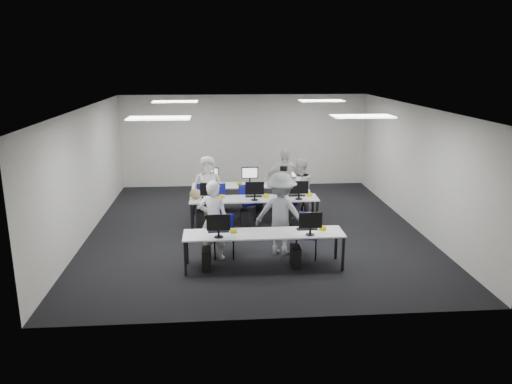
{
  "coord_description": "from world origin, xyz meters",
  "views": [
    {
      "loc": [
        -0.89,
        -11.76,
        4.06
      ],
      "look_at": [
        0.02,
        -0.22,
        1.0
      ],
      "focal_mm": 35.0,
      "sensor_mm": 36.0,
      "label": 1
    }
  ],
  "objects": [
    {
      "name": "chair_5",
      "position": [
        -0.98,
        1.08,
        0.3
      ],
      "size": [
        0.61,
        0.63,
        0.94
      ],
      "rotation": [
        0.0,
        0.0,
        0.37
      ],
      "color": "navy",
      "rests_on": "ground"
    },
    {
      "name": "student_1",
      "position": [
        1.22,
        0.66,
        0.81
      ],
      "size": [
        0.86,
        0.7,
        1.63
      ],
      "primitive_type": "imported",
      "rotation": [
        0.0,
        0.0,
        3.26
      ],
      "color": "silver",
      "rests_on": "ground"
    },
    {
      "name": "desk_front",
      "position": [
        0.0,
        -2.4,
        0.68
      ],
      "size": [
        3.2,
        0.7,
        0.73
      ],
      "color": "silver",
      "rests_on": "ground"
    },
    {
      "name": "chair_7",
      "position": [
        1.26,
        0.97,
        0.31
      ],
      "size": [
        0.48,
        0.52,
        0.98
      ],
      "rotation": [
        0.0,
        0.0,
        0.0
      ],
      "color": "navy",
      "rests_on": "ground"
    },
    {
      "name": "chair_6",
      "position": [
        -0.1,
        0.95,
        0.28
      ],
      "size": [
        0.55,
        0.57,
        0.88
      ],
      "rotation": [
        0.0,
        0.0,
        -0.3
      ],
      "color": "navy",
      "rests_on": "ground"
    },
    {
      "name": "handbag",
      "position": [
        -1.45,
        0.26,
        0.85
      ],
      "size": [
        0.34,
        0.26,
        0.25
      ],
      "primitive_type": "ellipsoid",
      "rotation": [
        0.0,
        0.0,
        -0.22
      ],
      "color": "tan",
      "rests_on": "desk_mid"
    },
    {
      "name": "student_3",
      "position": [
        0.84,
        0.88,
        0.94
      ],
      "size": [
        1.16,
        0.64,
        1.88
      ],
      "primitive_type": "imported",
      "rotation": [
        0.0,
        0.0,
        -0.17
      ],
      "color": "silver",
      "rests_on": "ground"
    },
    {
      "name": "chair_0",
      "position": [
        -0.79,
        -1.74,
        0.28
      ],
      "size": [
        0.43,
        0.47,
        0.88
      ],
      "rotation": [
        0.0,
        0.0,
        -0.01
      ],
      "color": "navy",
      "rests_on": "ground"
    },
    {
      "name": "chair_1",
      "position": [
        0.99,
        -1.87,
        0.29
      ],
      "size": [
        0.57,
        0.6,
        0.91
      ],
      "rotation": [
        0.0,
        0.0,
        -0.29
      ],
      "color": "navy",
      "rests_on": "ground"
    },
    {
      "name": "chair_4",
      "position": [
        1.02,
        0.69,
        0.29
      ],
      "size": [
        0.57,
        0.6,
        0.93
      ],
      "rotation": [
        0.0,
        0.0,
        0.27
      ],
      "color": "navy",
      "rests_on": "ground"
    },
    {
      "name": "equipment_mid",
      "position": [
        -0.19,
        0.18,
        0.36
      ],
      "size": [
        2.91,
        0.41,
        1.19
      ],
      "color": "white",
      "rests_on": "desk_mid"
    },
    {
      "name": "desk_back",
      "position": [
        0.0,
        1.6,
        0.68
      ],
      "size": [
        3.2,
        0.7,
        0.73
      ],
      "color": "silver",
      "rests_on": "ground"
    },
    {
      "name": "desk_mid",
      "position": [
        0.0,
        0.2,
        0.68
      ],
      "size": [
        3.2,
        0.7,
        0.73
      ],
      "color": "silver",
      "rests_on": "ground"
    },
    {
      "name": "equipment_back",
      "position": [
        0.19,
        1.62,
        0.36
      ],
      "size": [
        2.91,
        0.41,
        1.19
      ],
      "color": "white",
      "rests_on": "desk_back"
    },
    {
      "name": "equipment_front",
      "position": [
        -0.19,
        -2.42,
        0.36
      ],
      "size": [
        2.51,
        0.41,
        1.19
      ],
      "color": "#0D2DAD",
      "rests_on": "desk_front"
    },
    {
      "name": "chair_2",
      "position": [
        -1.18,
        0.76,
        0.3
      ],
      "size": [
        0.56,
        0.59,
        0.95
      ],
      "rotation": [
        0.0,
        0.0,
        0.2
      ],
      "color": "navy",
      "rests_on": "ground"
    },
    {
      "name": "photographer",
      "position": [
        0.44,
        -1.7,
        0.89
      ],
      "size": [
        1.32,
        1.04,
        1.79
      ],
      "primitive_type": "imported",
      "rotation": [
        0.0,
        0.0,
        2.77
      ],
      "color": "slate",
      "rests_on": "ground"
    },
    {
      "name": "chair_3",
      "position": [
        -0.08,
        0.75,
        0.28
      ],
      "size": [
        0.57,
        0.6,
        0.9
      ],
      "rotation": [
        0.0,
        0.0,
        0.34
      ],
      "color": "navy",
      "rests_on": "ground"
    },
    {
      "name": "room",
      "position": [
        0.0,
        0.0,
        1.5
      ],
      "size": [
        9.0,
        9.02,
        3.0
      ],
      "color": "black",
      "rests_on": "ground"
    },
    {
      "name": "student_2",
      "position": [
        -1.16,
        0.99,
        0.83
      ],
      "size": [
        0.85,
        0.59,
        1.66
      ],
      "primitive_type": "imported",
      "rotation": [
        0.0,
        0.0,
        0.09
      ],
      "color": "silver",
      "rests_on": "ground"
    },
    {
      "name": "ceiling_panels",
      "position": [
        0.0,
        0.0,
        2.98
      ],
      "size": [
        5.2,
        4.6,
        0.02
      ],
      "color": "white",
      "rests_on": "room"
    },
    {
      "name": "student_0",
      "position": [
        -1.0,
        -1.85,
        0.85
      ],
      "size": [
        0.71,
        0.57,
        1.7
      ],
      "primitive_type": "imported",
      "rotation": [
        0.0,
        0.0,
        2.85
      ],
      "color": "silver",
      "rests_on": "ground"
    },
    {
      "name": "dslr_camera",
      "position": [
        0.5,
        -1.53,
        1.85
      ],
      "size": [
        0.2,
        0.22,
        0.1
      ],
      "primitive_type": "cube",
      "rotation": [
        0.0,
        0.0,
        2.77
      ],
      "color": "black",
      "rests_on": "photographer"
    }
  ]
}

